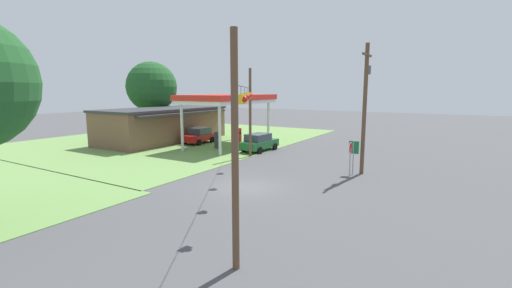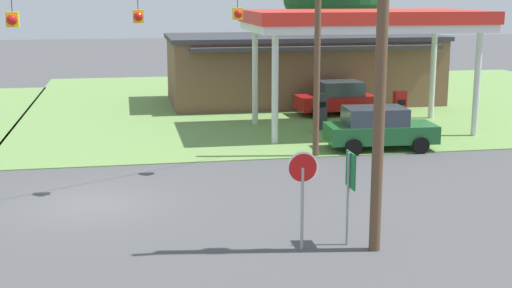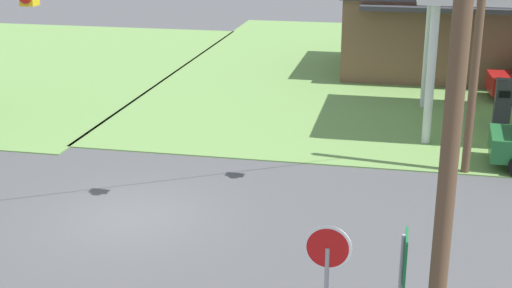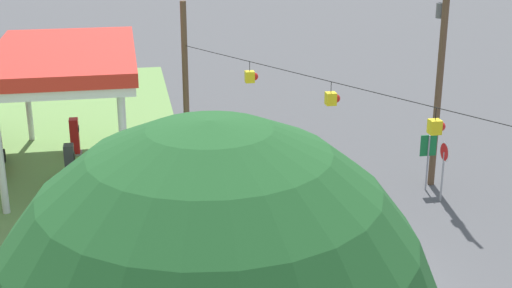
# 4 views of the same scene
# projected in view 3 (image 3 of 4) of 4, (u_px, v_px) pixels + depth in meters

# --- Properties ---
(ground_plane) EXTENTS (160.00, 160.00, 0.00)m
(ground_plane) POSITION_uv_depth(u_px,v_px,m) (132.00, 217.00, 17.94)
(ground_plane) COLOR #4C4C4F
(fuel_pump_near) EXTENTS (0.71, 0.56, 1.78)m
(fuel_pump_near) POSITION_uv_depth(u_px,v_px,m) (503.00, 105.00, 24.93)
(fuel_pump_near) COLOR gray
(fuel_pump_near) RESTS_ON ground
(stop_sign_roadside) EXTENTS (0.80, 0.08, 2.50)m
(stop_sign_roadside) POSITION_uv_depth(u_px,v_px,m) (327.00, 263.00, 11.81)
(stop_sign_roadside) COLOR #99999E
(stop_sign_roadside) RESTS_ON ground
(route_sign) EXTENTS (0.10, 0.70, 2.40)m
(route_sign) POSITION_uv_depth(u_px,v_px,m) (403.00, 273.00, 11.71)
(route_sign) COLOR gray
(route_sign) RESTS_ON ground
(utility_pole_main) EXTENTS (2.20, 0.44, 9.14)m
(utility_pole_main) POSITION_uv_depth(u_px,v_px,m) (460.00, 79.00, 10.07)
(utility_pole_main) COLOR brown
(utility_pole_main) RESTS_ON ground
(signal_span_gantry) EXTENTS (17.10, 10.24, 7.85)m
(signal_span_gantry) POSITION_uv_depth(u_px,v_px,m) (122.00, 49.00, 16.58)
(signal_span_gantry) COLOR brown
(signal_span_gantry) RESTS_ON ground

